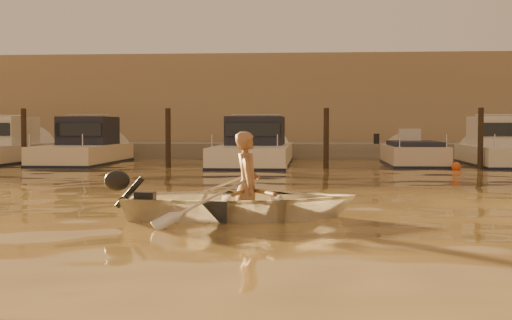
# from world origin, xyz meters

# --- Properties ---
(ground_plane) EXTENTS (160.00, 160.00, 0.00)m
(ground_plane) POSITION_xyz_m (0.00, 0.00, 0.00)
(ground_plane) COLOR olive
(ground_plane) RESTS_ON ground
(dinghy) EXTENTS (3.93, 3.02, 0.75)m
(dinghy) POSITION_xyz_m (-1.76, 1.13, 0.26)
(dinghy) COLOR white
(dinghy) RESTS_ON ground_plane
(person) EXTENTS (0.46, 0.64, 1.64)m
(person) POSITION_xyz_m (-1.66, 1.14, 0.52)
(person) COLOR #9D6D4E
(person) RESTS_ON dinghy
(outboard_motor) EXTENTS (0.94, 0.51, 0.70)m
(outboard_motor) POSITION_xyz_m (-3.25, 0.95, 0.28)
(outboard_motor) COLOR black
(outboard_motor) RESTS_ON dinghy
(oar_port) EXTENTS (0.74, 2.01, 0.13)m
(oar_port) POSITION_xyz_m (-1.51, 1.16, 0.42)
(oar_port) COLOR brown
(oar_port) RESTS_ON dinghy
(oar_starboard) EXTENTS (0.17, 2.10, 0.13)m
(oar_starboard) POSITION_xyz_m (-1.71, 1.13, 0.42)
(oar_starboard) COLOR brown
(oar_starboard) RESTS_ON dinghy
(moored_boat_1) EXTENTS (2.26, 6.73, 1.75)m
(moored_boat_1) POSITION_xyz_m (-9.14, 16.00, 0.62)
(moored_boat_1) COLOR #F0E5C9
(moored_boat_1) RESTS_ON ground_plane
(moored_boat_2) EXTENTS (2.57, 8.52, 1.75)m
(moored_boat_2) POSITION_xyz_m (-2.77, 16.00, 0.62)
(moored_boat_2) COLOR white
(moored_boat_2) RESTS_ON ground_plane
(moored_boat_3) EXTENTS (1.89, 5.52, 0.95)m
(moored_boat_3) POSITION_xyz_m (2.95, 16.00, 0.22)
(moored_boat_3) COLOR beige
(moored_boat_3) RESTS_ON ground_plane
(moored_boat_4) EXTENTS (2.02, 6.31, 1.75)m
(moored_boat_4) POSITION_xyz_m (5.95, 16.00, 0.62)
(moored_boat_4) COLOR silver
(moored_boat_4) RESTS_ON ground_plane
(piling_0) EXTENTS (0.18, 0.18, 2.20)m
(piling_0) POSITION_xyz_m (-10.50, 13.80, 0.90)
(piling_0) COLOR #2D2319
(piling_0) RESTS_ON ground_plane
(piling_1) EXTENTS (0.18, 0.18, 2.20)m
(piling_1) POSITION_xyz_m (-5.50, 13.80, 0.90)
(piling_1) COLOR #2D2319
(piling_1) RESTS_ON ground_plane
(piling_2) EXTENTS (0.18, 0.18, 2.20)m
(piling_2) POSITION_xyz_m (-0.20, 13.80, 0.90)
(piling_2) COLOR #2D2319
(piling_2) RESTS_ON ground_plane
(piling_3) EXTENTS (0.18, 0.18, 2.20)m
(piling_3) POSITION_xyz_m (4.80, 13.80, 0.90)
(piling_3) COLOR #2D2319
(piling_3) RESTS_ON ground_plane
(fender_b) EXTENTS (0.30, 0.30, 0.30)m
(fender_b) POSITION_xyz_m (-8.19, 13.33, 0.10)
(fender_b) COLOR orange
(fender_b) RESTS_ON ground_plane
(fender_c) EXTENTS (0.30, 0.30, 0.30)m
(fender_c) POSITION_xyz_m (-1.59, 12.52, 0.10)
(fender_c) COLOR white
(fender_c) RESTS_ON ground_plane
(fender_d) EXTENTS (0.30, 0.30, 0.30)m
(fender_d) POSITION_xyz_m (3.95, 13.37, 0.10)
(fender_d) COLOR #DE541A
(fender_d) RESTS_ON ground_plane
(quay) EXTENTS (52.00, 4.00, 1.00)m
(quay) POSITION_xyz_m (0.00, 21.50, 0.15)
(quay) COLOR gray
(quay) RESTS_ON ground_plane
(waterfront_building) EXTENTS (46.00, 7.00, 4.80)m
(waterfront_building) POSITION_xyz_m (0.00, 27.00, 2.40)
(waterfront_building) COLOR #9E8466
(waterfront_building) RESTS_ON quay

